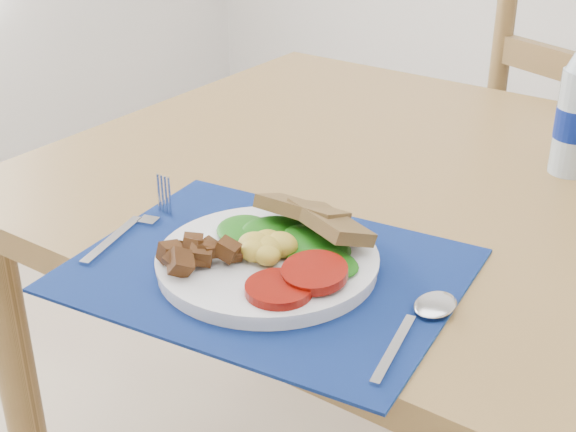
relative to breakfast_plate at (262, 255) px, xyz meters
The scene contains 5 objects.
table 0.41m from the breakfast_plate, 61.15° to the left, with size 1.40×0.90×0.75m.
placemat 0.02m from the breakfast_plate, 35.68° to the left, with size 0.42×0.33×0.00m, color black.
breakfast_plate is the anchor object (origin of this frame).
fork 0.19m from the breakfast_plate, behind, with size 0.04×0.18×0.00m.
spoon 0.20m from the breakfast_plate, ahead, with size 0.04×0.18×0.01m.
Camera 1 is at (0.29, -0.77, 1.21)m, focal length 50.00 mm.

